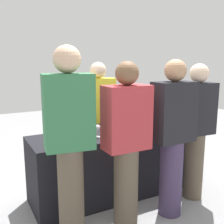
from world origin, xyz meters
name	(u,v)px	position (x,y,z in m)	size (l,w,h in m)	color
ground_plane	(112,193)	(0.00, 0.00, 0.00)	(12.00, 12.00, 0.00)	gray
tasting_table	(112,163)	(0.00, 0.00, 0.39)	(1.95, 0.66, 0.78)	black
wine_bottle_0	(82,124)	(-0.35, 0.09, 0.91)	(0.07, 0.07, 0.34)	black
wine_bottle_1	(90,124)	(-0.24, 0.11, 0.89)	(0.07, 0.07, 0.30)	black
wine_bottle_2	(113,121)	(0.06, 0.09, 0.89)	(0.08, 0.08, 0.32)	black
wine_bottle_3	(125,120)	(0.22, 0.07, 0.89)	(0.08, 0.08, 0.30)	black
wine_bottle_4	(150,116)	(0.63, 0.12, 0.90)	(0.07, 0.07, 0.32)	black
wine_bottle_5	(156,116)	(0.75, 0.12, 0.89)	(0.08, 0.08, 0.30)	black
wine_glass_0	(83,131)	(-0.43, -0.15, 0.89)	(0.07, 0.07, 0.15)	silver
wine_glass_1	(97,128)	(-0.23, -0.09, 0.88)	(0.07, 0.07, 0.14)	silver
wine_glass_2	(139,124)	(0.29, -0.15, 0.88)	(0.07, 0.07, 0.14)	silver
wine_glass_3	(153,121)	(0.51, -0.11, 0.89)	(0.07, 0.07, 0.14)	silver
wine_glass_4	(166,121)	(0.67, -0.18, 0.88)	(0.06, 0.06, 0.14)	silver
ice_bucket	(157,118)	(0.66, -0.01, 0.89)	(0.20, 0.20, 0.22)	silver
server_pouring	(99,117)	(0.08, 0.55, 0.86)	(0.44, 0.26, 1.61)	#3F3351
guest_0	(69,139)	(-0.74, -0.58, 0.96)	(0.46, 0.30, 1.76)	brown
guest_1	(126,142)	(-0.20, -0.66, 0.87)	(0.44, 0.24, 1.63)	brown
guest_2	(173,135)	(0.34, -0.69, 0.88)	(0.44, 0.24, 1.65)	#3F3351
guest_3	(196,128)	(0.82, -0.54, 0.86)	(0.42, 0.26, 1.60)	brown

